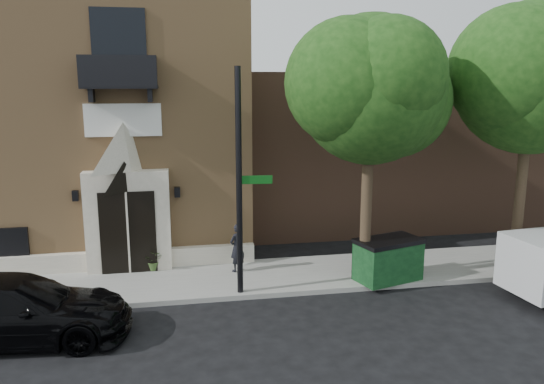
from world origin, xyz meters
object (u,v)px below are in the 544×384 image
Objects in this scene: black_sedan at (15,310)px; pedestrian_near at (237,248)px; street_sign at (240,183)px; dumpster at (388,259)px; fire_hydrant at (394,269)px.

black_sedan is 3.46× the size of pedestrian_near.
street_sign reaches higher than pedestrian_near.
fire_hydrant is at bearing -83.51° from dumpster.
street_sign is at bearing 52.88° from pedestrian_near.
street_sign is (5.57, 1.65, 2.55)m from black_sedan.
dumpster is 4.67m from pedestrian_near.
black_sedan reaches higher than dumpster.
street_sign is 5.36m from fire_hydrant.
fire_hydrant is (10.17, 1.57, -0.20)m from black_sedan.
black_sedan is 10.23m from dumpster.
black_sedan reaches higher than fire_hydrant.
pedestrian_near is at bearing -54.86° from black_sedan.
fire_hydrant is at bearing 124.50° from pedestrian_near.
street_sign is at bearing 164.99° from dumpster.
pedestrian_near is at bearing 143.54° from dumpster.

